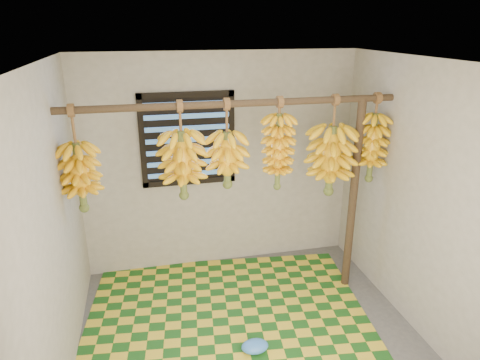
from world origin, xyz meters
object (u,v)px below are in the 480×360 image
object	(u,v)px
banana_bunch_c	(227,160)
banana_bunch_e	(331,160)
support_post	(353,198)
plastic_bag	(255,346)
banana_bunch_a	(80,177)
banana_bunch_b	(183,165)
banana_bunch_f	(372,148)
woven_mat	(228,318)
banana_bunch_d	(278,152)

from	to	relation	value
banana_bunch_c	banana_bunch_e	size ratio (longest dim) A/B	0.83
support_post	plastic_bag	distance (m)	1.72
support_post	banana_bunch_c	distance (m)	1.38
plastic_bag	banana_bunch_a	distance (m)	2.07
support_post	banana_bunch_a	xyz separation A→B (m)	(-2.55, 0.00, 0.43)
banana_bunch_b	banana_bunch_f	world-z (taller)	same
plastic_bag	banana_bunch_f	world-z (taller)	banana_bunch_f
banana_bunch_a	woven_mat	bearing A→B (deg)	-13.32
banana_bunch_b	banana_bunch_e	distance (m)	1.41
woven_mat	banana_bunch_e	world-z (taller)	banana_bunch_e
banana_bunch_a	banana_bunch_f	world-z (taller)	same
woven_mat	banana_bunch_e	distance (m)	1.80
banana_bunch_a	banana_bunch_c	xyz separation A→B (m)	(1.27, 0.00, 0.07)
plastic_bag	banana_bunch_e	distance (m)	1.83
banana_bunch_d	banana_bunch_e	world-z (taller)	same
support_post	banana_bunch_e	size ratio (longest dim) A/B	2.07
plastic_bag	banana_bunch_d	distance (m)	1.72
woven_mat	banana_bunch_f	world-z (taller)	banana_bunch_f
banana_bunch_b	support_post	bearing A→B (deg)	0.00
plastic_bag	banana_bunch_a	size ratio (longest dim) A/B	0.26
banana_bunch_a	banana_bunch_d	distance (m)	1.75
support_post	banana_bunch_f	xyz separation A→B (m)	(0.15, 0.00, 0.52)
banana_bunch_a	banana_bunch_e	xyz separation A→B (m)	(2.28, 0.00, -0.01)
plastic_bag	banana_bunch_d	xyz separation A→B (m)	(0.41, 0.77, 1.48)
banana_bunch_a	banana_bunch_f	bearing A→B (deg)	0.00
support_post	banana_bunch_d	size ratio (longest dim) A/B	2.30
plastic_bag	banana_bunch_c	xyz separation A→B (m)	(-0.07, 0.77, 1.44)
banana_bunch_d	banana_bunch_a	bearing A→B (deg)	180.00
banana_bunch_b	banana_bunch_e	size ratio (longest dim) A/B	0.91
banana_bunch_e	banana_bunch_d	bearing A→B (deg)	180.00
banana_bunch_b	banana_bunch_c	distance (m)	0.40
plastic_bag	banana_bunch_e	bearing A→B (deg)	39.46
support_post	banana_bunch_e	xyz separation A→B (m)	(-0.27, 0.00, 0.42)
banana_bunch_c	banana_bunch_f	size ratio (longest dim) A/B	0.93
support_post	banana_bunch_f	world-z (taller)	banana_bunch_f
woven_mat	plastic_bag	world-z (taller)	plastic_bag
woven_mat	banana_bunch_f	bearing A→B (deg)	10.73
plastic_bag	banana_bunch_e	xyz separation A→B (m)	(0.94, 0.77, 1.36)
banana_bunch_b	banana_bunch_e	xyz separation A→B (m)	(1.41, 0.00, -0.06)
banana_bunch_e	banana_bunch_f	world-z (taller)	same
banana_bunch_a	banana_bunch_d	bearing A→B (deg)	0.00
banana_bunch_c	banana_bunch_e	world-z (taller)	same
support_post	banana_bunch_e	bearing A→B (deg)	180.00
banana_bunch_a	banana_bunch_b	distance (m)	0.86
woven_mat	plastic_bag	size ratio (longest dim) A/B	11.14
banana_bunch_d	banana_bunch_f	bearing A→B (deg)	0.00
banana_bunch_e	banana_bunch_f	size ratio (longest dim) A/B	1.11
support_post	banana_bunch_c	world-z (taller)	banana_bunch_c
banana_bunch_b	banana_bunch_f	xyz separation A→B (m)	(1.84, 0.00, 0.04)
banana_bunch_a	banana_bunch_e	distance (m)	2.28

